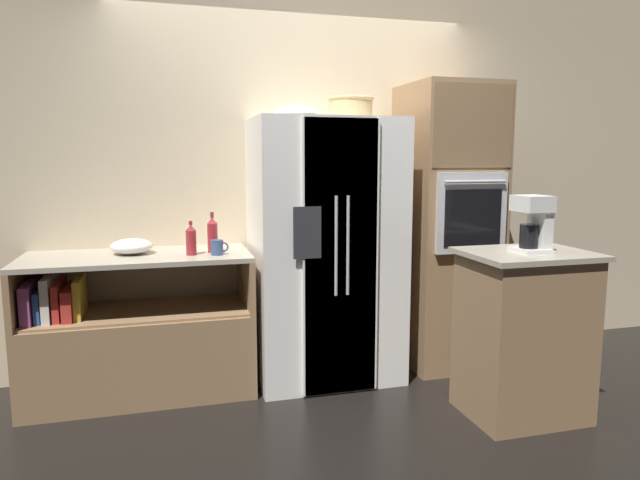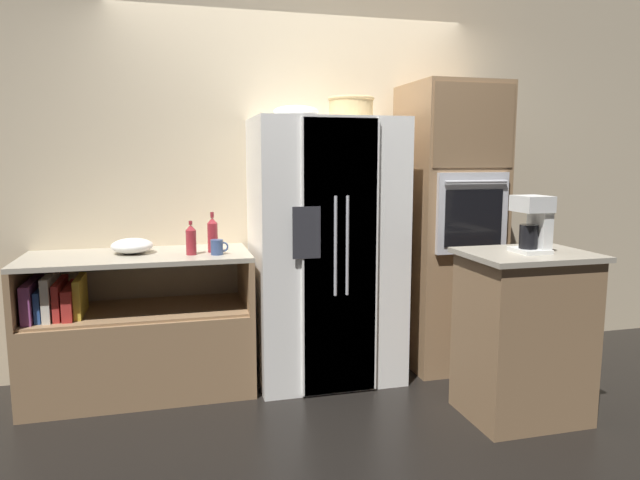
% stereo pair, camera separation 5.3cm
% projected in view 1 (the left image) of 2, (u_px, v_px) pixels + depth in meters
% --- Properties ---
extents(ground_plane, '(20.00, 20.00, 0.00)m').
position_uv_depth(ground_plane, '(309.00, 378.00, 3.93)').
color(ground_plane, black).
extents(wall_back, '(12.00, 0.06, 2.80)m').
position_uv_depth(wall_back, '(294.00, 172.00, 4.12)').
color(wall_back, beige).
rests_on(wall_back, ground_plane).
extents(counter_left, '(1.39, 0.64, 0.90)m').
position_uv_depth(counter_left, '(138.00, 343.00, 3.64)').
color(counter_left, '#93704C').
rests_on(counter_left, ground_plane).
extents(refrigerator, '(0.96, 0.74, 1.76)m').
position_uv_depth(refrigerator, '(325.00, 251.00, 3.86)').
color(refrigerator, white).
rests_on(refrigerator, ground_plane).
extents(wall_oven, '(0.62, 0.70, 2.01)m').
position_uv_depth(wall_oven, '(447.00, 227.00, 4.11)').
color(wall_oven, '#93704C').
rests_on(wall_oven, ground_plane).
extents(island_counter, '(0.70, 0.56, 0.98)m').
position_uv_depth(island_counter, '(523.00, 334.00, 3.31)').
color(island_counter, '#93704C').
rests_on(island_counter, ground_plane).
extents(wicker_basket, '(0.31, 0.31, 0.14)m').
position_uv_depth(wicker_basket, '(351.00, 107.00, 3.79)').
color(wicker_basket, tan).
rests_on(wicker_basket, refrigerator).
extents(fruit_bowl, '(0.29, 0.29, 0.08)m').
position_uv_depth(fruit_bowl, '(296.00, 111.00, 3.64)').
color(fruit_bowl, white).
rests_on(fruit_bowl, refrigerator).
extents(bottle_tall, '(0.07, 0.07, 0.26)m').
position_uv_depth(bottle_tall, '(212.00, 235.00, 3.65)').
color(bottle_tall, maroon).
rests_on(bottle_tall, counter_left).
extents(bottle_short, '(0.06, 0.06, 0.21)m').
position_uv_depth(bottle_short, '(191.00, 240.00, 3.54)').
color(bottle_short, maroon).
rests_on(bottle_short, counter_left).
extents(mug, '(0.11, 0.08, 0.09)m').
position_uv_depth(mug, '(217.00, 247.00, 3.56)').
color(mug, '#384C7A').
rests_on(mug, counter_left).
extents(mixing_bowl, '(0.26, 0.26, 0.10)m').
position_uv_depth(mixing_bowl, '(132.00, 246.00, 3.60)').
color(mixing_bowl, white).
rests_on(mixing_bowl, counter_left).
extents(coffee_maker, '(0.17, 0.19, 0.32)m').
position_uv_depth(coffee_maker, '(535.00, 221.00, 3.20)').
color(coffee_maker, white).
rests_on(coffee_maker, island_counter).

